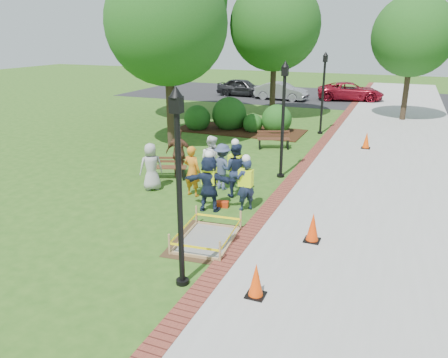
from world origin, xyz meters
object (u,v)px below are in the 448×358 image
at_px(bench_near, 167,172).
at_px(hivis_worker_b, 246,183).
at_px(cone_front, 256,281).
at_px(hivis_worker_a, 209,181).
at_px(hivis_worker_c, 235,168).
at_px(lamp_near, 179,176).
at_px(wet_concrete_pad, 207,233).

distance_m(bench_near, hivis_worker_b, 4.16).
xyz_separation_m(bench_near, hivis_worker_b, (3.72, -1.74, 0.63)).
bearing_deg(cone_front, bench_near, 132.25).
bearing_deg(hivis_worker_b, cone_front, -67.65).
height_order(hivis_worker_a, hivis_worker_c, hivis_worker_c).
height_order(lamp_near, hivis_worker_c, lamp_near).
distance_m(cone_front, lamp_near, 2.67).
bearing_deg(hivis_worker_c, lamp_near, -80.92).
distance_m(wet_concrete_pad, cone_front, 2.76).
bearing_deg(bench_near, hivis_worker_c, -14.19).
distance_m(lamp_near, hivis_worker_a, 4.43).
distance_m(bench_near, hivis_worker_c, 3.17).
bearing_deg(lamp_near, cone_front, 4.78).
height_order(hivis_worker_b, hivis_worker_c, hivis_worker_c).
relative_size(wet_concrete_pad, hivis_worker_a, 1.29).
height_order(bench_near, hivis_worker_a, hivis_worker_a).
relative_size(wet_concrete_pad, bench_near, 1.60).
height_order(wet_concrete_pad, lamp_near, lamp_near).
bearing_deg(hivis_worker_a, cone_front, -54.22).
distance_m(bench_near, cone_front, 8.18).
relative_size(bench_near, hivis_worker_c, 0.78).
xyz_separation_m(hivis_worker_b, hivis_worker_c, (-0.73, 0.98, 0.09)).
xyz_separation_m(wet_concrete_pad, lamp_near, (0.34, -2.06, 2.25)).
relative_size(lamp_near, hivis_worker_c, 2.17).
xyz_separation_m(cone_front, hivis_worker_b, (-1.77, 4.32, 0.51)).
distance_m(cone_front, hivis_worker_a, 4.79).
distance_m(wet_concrete_pad, bench_near, 5.43).
bearing_deg(bench_near, hivis_worker_a, -38.92).
distance_m(lamp_near, hivis_worker_b, 4.73).
relative_size(wet_concrete_pad, hivis_worker_c, 1.25).
relative_size(wet_concrete_pad, hivis_worker_b, 1.39).
bearing_deg(lamp_near, hivis_worker_c, 99.08).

